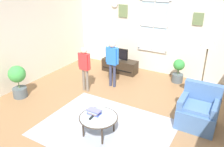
# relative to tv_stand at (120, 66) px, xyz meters

# --- Properties ---
(ground_plane) EXTENTS (6.47, 6.90, 0.02)m
(ground_plane) POSITION_rel_tv_stand_xyz_m (1.04, -2.54, -0.22)
(ground_plane) COLOR olive
(back_wall) EXTENTS (5.87, 0.17, 2.96)m
(back_wall) POSITION_rel_tv_stand_xyz_m (1.04, 0.67, 1.28)
(back_wall) COLOR beige
(back_wall) RESTS_ON ground_plane
(side_wall_left) EXTENTS (0.12, 6.30, 2.96)m
(side_wall_left) POSITION_rel_tv_stand_xyz_m (-1.95, -2.54, 1.28)
(side_wall_left) COLOR beige
(side_wall_left) RESTS_ON ground_plane
(area_rug) EXTENTS (2.65, 2.06, 0.01)m
(area_rug) POSITION_rel_tv_stand_xyz_m (1.19, -2.82, -0.20)
(area_rug) COLOR #999EAD
(area_rug) RESTS_ON ground_plane
(tv_stand) EXTENTS (1.15, 0.43, 0.41)m
(tv_stand) POSITION_rel_tv_stand_xyz_m (0.00, 0.00, 0.00)
(tv_stand) COLOR #2D2319
(tv_stand) RESTS_ON ground_plane
(television) EXTENTS (0.54, 0.08, 0.38)m
(television) POSITION_rel_tv_stand_xyz_m (0.00, -0.00, 0.41)
(television) COLOR #4C4C4C
(television) RESTS_ON tv_stand
(armchair) EXTENTS (0.76, 0.74, 0.87)m
(armchair) POSITION_rel_tv_stand_xyz_m (2.79, -1.73, 0.12)
(armchair) COLOR #476B9E
(armchair) RESTS_ON ground_plane
(coffee_table) EXTENTS (0.76, 0.76, 0.41)m
(coffee_table) POSITION_rel_tv_stand_xyz_m (1.18, -3.05, 0.17)
(coffee_table) COLOR #99B2B7
(coffee_table) RESTS_ON ground_plane
(book_stack) EXTENTS (0.28, 0.18, 0.09)m
(book_stack) POSITION_rel_tv_stand_xyz_m (1.05, -3.00, 0.24)
(book_stack) COLOR #4053BB
(book_stack) RESTS_ON coffee_table
(cup) EXTENTS (0.09, 0.09, 0.08)m
(cup) POSITION_rel_tv_stand_xyz_m (1.29, -3.10, 0.24)
(cup) COLOR white
(cup) RESTS_ON coffee_table
(remote_near_books) EXTENTS (0.05, 0.14, 0.02)m
(remote_near_books) POSITION_rel_tv_stand_xyz_m (1.08, -3.14, 0.21)
(remote_near_books) COLOR black
(remote_near_books) RESTS_ON coffee_table
(person_red_shirt) EXTENTS (0.37, 0.17, 1.24)m
(person_red_shirt) POSITION_rel_tv_stand_xyz_m (-0.17, -1.65, 0.57)
(person_red_shirt) COLOR #726656
(person_red_shirt) RESTS_ON ground_plane
(person_blue_shirt) EXTENTS (0.40, 0.18, 1.33)m
(person_blue_shirt) POSITION_rel_tv_stand_xyz_m (0.33, -1.05, 0.63)
(person_blue_shirt) COLOR #333851
(person_blue_shirt) RESTS_ON ground_plane
(potted_plant_by_window) EXTENTS (0.33, 0.33, 0.71)m
(potted_plant_by_window) POSITION_rel_tv_stand_xyz_m (1.85, 0.18, 0.16)
(potted_plant_by_window) COLOR #4C565B
(potted_plant_by_window) RESTS_ON ground_plane
(potted_plant_corner) EXTENTS (0.43, 0.43, 0.86)m
(potted_plant_corner) POSITION_rel_tv_stand_xyz_m (-1.44, -2.79, 0.29)
(potted_plant_corner) COLOR #4C565B
(potted_plant_corner) RESTS_ON ground_plane
(floor_lamp) EXTENTS (0.32, 0.32, 1.77)m
(floor_lamp) POSITION_rel_tv_stand_xyz_m (2.69, -1.12, 1.27)
(floor_lamp) COLOR black
(floor_lamp) RESTS_ON ground_plane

